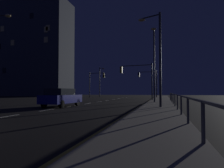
% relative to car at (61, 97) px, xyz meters
% --- Properties ---
extents(ground_plane, '(112.00, 112.00, 0.00)m').
position_rel_car_xyz_m(ground_plane, '(0.58, 5.34, -0.82)').
color(ground_plane, black).
rests_on(ground_plane, ground).
extents(sidewalk_right, '(2.81, 77.00, 0.14)m').
position_rel_car_xyz_m(sidewalk_right, '(8.23, 5.34, -0.75)').
color(sidewalk_right, gray).
rests_on(sidewalk_right, ground).
extents(lane_markings_center, '(0.14, 50.00, 0.01)m').
position_rel_car_xyz_m(lane_markings_center, '(0.58, 8.84, -0.82)').
color(lane_markings_center, silver).
rests_on(lane_markings_center, ground).
extents(lane_edge_line, '(0.14, 53.00, 0.01)m').
position_rel_car_xyz_m(lane_edge_line, '(6.57, 10.34, -0.82)').
color(lane_edge_line, gold).
rests_on(lane_edge_line, ground).
extents(car, '(2.02, 4.48, 1.57)m').
position_rel_car_xyz_m(car, '(0.00, 0.00, 0.00)').
color(car, navy).
rests_on(car, ground).
extents(traffic_light_near_left, '(3.91, 0.64, 5.42)m').
position_rel_car_xyz_m(traffic_light_near_left, '(5.63, 25.97, 3.14)').
color(traffic_light_near_left, '#2D3033').
rests_on(traffic_light_near_left, sidewalk_right).
extents(traffic_light_mid_left, '(3.55, 0.75, 5.33)m').
position_rel_car_xyz_m(traffic_light_mid_left, '(-4.80, 23.76, 2.92)').
color(traffic_light_mid_left, '#38383D').
rests_on(traffic_light_mid_left, ground).
extents(traffic_light_overhead_east, '(4.73, 0.90, 5.10)m').
position_rel_car_xyz_m(traffic_light_overhead_east, '(5.01, 12.58, 2.97)').
color(traffic_light_overhead_east, '#38383D').
rests_on(traffic_light_overhead_east, sidewalk_right).
extents(street_lamp_far_end, '(1.84, 0.93, 7.33)m').
position_rel_car_xyz_m(street_lamp_far_end, '(8.11, 0.06, 3.72)').
color(street_lamp_far_end, '#38383D').
rests_on(street_lamp_far_end, sidewalk_right).
extents(street_lamp_median, '(1.00, 1.30, 7.11)m').
position_rel_car_xyz_m(street_lamp_median, '(-6.09, 30.78, 3.42)').
color(street_lamp_median, '#4C4C51').
rests_on(street_lamp_median, ground).
extents(street_lamp_corner, '(0.56, 1.49, 8.06)m').
position_rel_car_xyz_m(street_lamp_corner, '(7.64, 6.72, 4.06)').
color(street_lamp_corner, '#4C4C51').
rests_on(street_lamp_corner, sidewalk_right).
extents(barrier_fence, '(0.09, 27.12, 0.98)m').
position_rel_car_xyz_m(barrier_fence, '(9.49, -0.64, 0.06)').
color(barrier_fence, '#59595E').
rests_on(barrier_fence, sidewalk_right).
extents(building_distant, '(22.57, 9.52, 26.84)m').
position_rel_car_xyz_m(building_distant, '(-28.52, 35.60, 12.60)').
color(building_distant, '#3D424C').
rests_on(building_distant, ground).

